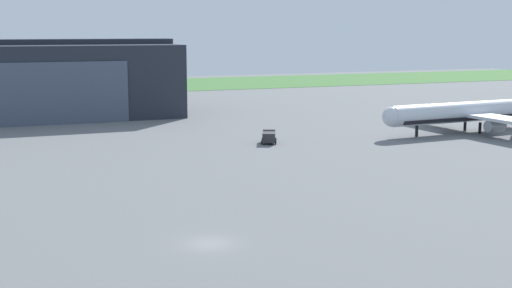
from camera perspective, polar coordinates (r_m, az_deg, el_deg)
ground_plane at (r=63.98m, az=-3.88°, el=-8.26°), size 440.00×440.00×0.00m
grass_field_strip at (r=239.62m, az=-17.18°, el=4.44°), size 440.00×56.00×0.08m
airliner_far_right at (r=136.67m, az=17.18°, el=2.52°), size 38.36×32.26×12.44m
stair_truck at (r=118.65m, az=1.08°, el=0.63°), size 3.86×5.12×2.16m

